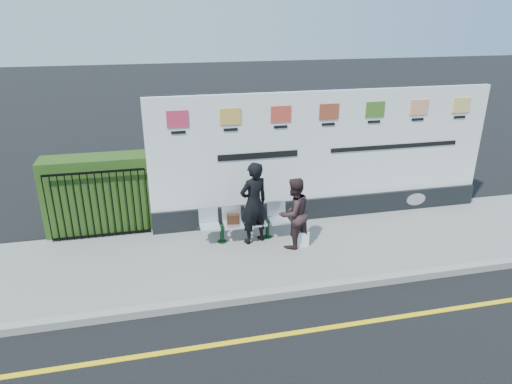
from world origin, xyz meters
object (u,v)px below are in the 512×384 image
at_px(bench, 245,231).
at_px(woman_right, 294,213).
at_px(woman_left, 254,203).
at_px(billboard, 325,165).

relative_size(bench, woman_right, 1.26).
distance_m(woman_left, woman_right, 0.86).
bearing_deg(billboard, woman_right, -130.90).
relative_size(bench, woman_left, 1.07).
bearing_deg(billboard, woman_left, -153.87).
bearing_deg(woman_left, bench, -55.91).
relative_size(billboard, woman_left, 4.48).
bearing_deg(woman_right, woman_left, -50.94).
xyz_separation_m(bench, woman_left, (0.17, -0.12, 0.69)).
height_order(bench, woman_right, woman_right).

